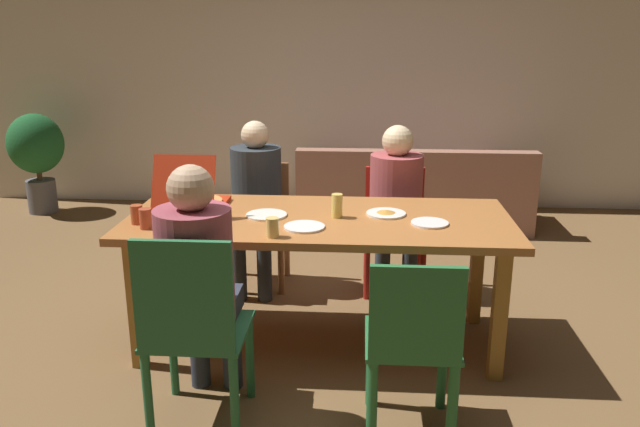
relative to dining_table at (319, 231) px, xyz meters
The scene contains 21 objects.
ground_plane 0.69m from the dining_table, ahead, with size 20.00×20.00×0.00m, color brown.
back_wall 3.19m from the dining_table, 90.00° to the left, with size 7.52×0.12×2.71m, color silver.
dining_table is the anchor object (origin of this frame).
chair_0 1.03m from the dining_table, 119.05° to the right, with size 0.45×0.44×0.96m.
person_0 0.90m from the dining_table, 123.54° to the right, with size 0.34×0.50×1.23m.
chair_1 1.02m from the dining_table, 61.94° to the left, with size 0.43×0.39×0.85m.
person_1 0.89m from the dining_table, 58.02° to the left, with size 0.36×0.53×1.17m.
chair_2 1.07m from the dining_table, 118.09° to the left, with size 0.43×0.40×0.86m.
person_2 0.94m from the dining_table, 121.69° to the left, with size 0.35×0.51×1.19m.
chair_3 1.03m from the dining_table, 62.07° to the right, with size 0.41×0.42×0.88m.
pizza_box_0 0.76m from the dining_table, behind, with size 0.35×0.49×0.35m.
plate_0 0.23m from the dining_table, 106.92° to the right, with size 0.22×0.22×0.01m.
plate_1 0.31m from the dining_table, behind, with size 0.23×0.23×0.01m.
plate_2 0.40m from the dining_table, 11.01° to the left, with size 0.22×0.22×0.03m.
plate_3 0.62m from the dining_table, ahead, with size 0.20×0.20×0.01m.
drinking_glass_0 0.95m from the dining_table, 163.15° to the right, with size 0.07×0.07×0.11m, color #B5472C.
drinking_glass_1 0.18m from the dining_table, ahead, with size 0.06×0.06×0.13m, color #E3C659.
drinking_glass_2 1.00m from the dining_table, 168.89° to the right, with size 0.07×0.07×0.10m, color #B04928.
drinking_glass_3 0.44m from the dining_table, 119.68° to the right, with size 0.07×0.07×0.10m, color #E3C368.
couch 2.50m from the dining_table, 73.24° to the left, with size 2.12×0.77×0.76m.
potted_plant 3.93m from the dining_table, 139.37° to the left, with size 0.53×0.53×0.99m.
Camera 1 is at (0.24, -3.36, 1.79)m, focal length 35.30 mm.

